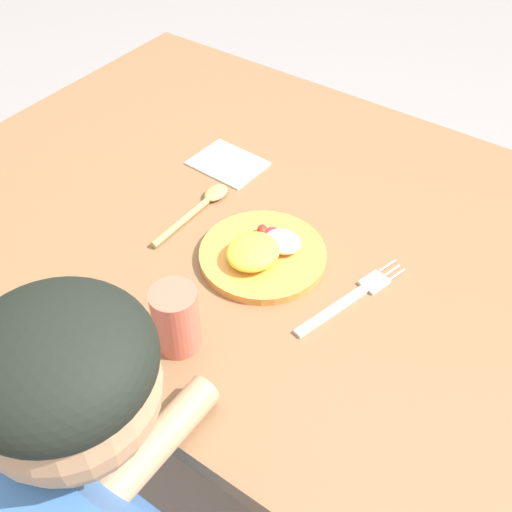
# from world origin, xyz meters

# --- Properties ---
(ground_plane) EXTENTS (8.00, 8.00, 0.00)m
(ground_plane) POSITION_xyz_m (0.00, 0.00, 0.00)
(ground_plane) COLOR gray
(dining_table) EXTENTS (1.49, 0.88, 0.75)m
(dining_table) POSITION_xyz_m (0.00, 0.00, 0.63)
(dining_table) COLOR brown
(dining_table) RESTS_ON ground_plane
(plate) EXTENTS (0.21, 0.21, 0.05)m
(plate) POSITION_xyz_m (-0.06, -0.10, 0.76)
(plate) COLOR gold
(plate) RESTS_ON dining_table
(fork) EXTENTS (0.08, 0.22, 0.01)m
(fork) POSITION_xyz_m (0.10, -0.09, 0.75)
(fork) COLOR silver
(fork) RESTS_ON dining_table
(spoon) EXTENTS (0.04, 0.20, 0.01)m
(spoon) POSITION_xyz_m (-0.22, -0.06, 0.75)
(spoon) COLOR tan
(spoon) RESTS_ON dining_table
(drinking_cup) EXTENTS (0.07, 0.07, 0.10)m
(drinking_cup) POSITION_xyz_m (-0.06, -0.31, 0.80)
(drinking_cup) COLOR #D9634D
(drinking_cup) RESTS_ON dining_table
(napkin) EXTENTS (0.14, 0.11, 0.00)m
(napkin) POSITION_xyz_m (-0.26, 0.07, 0.75)
(napkin) COLOR white
(napkin) RESTS_ON dining_table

